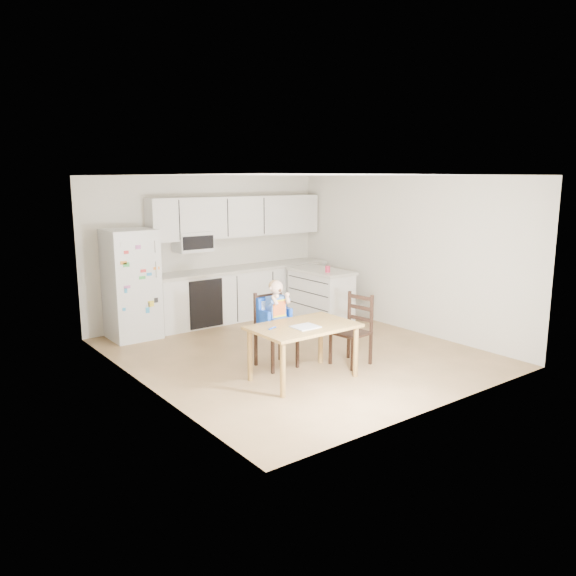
% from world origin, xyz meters
% --- Properties ---
extents(room, '(4.52, 5.01, 2.51)m').
position_xyz_m(room, '(0.00, 0.48, 1.25)').
color(room, olive).
rests_on(room, ground).
extents(refrigerator, '(0.72, 0.70, 1.70)m').
position_xyz_m(refrigerator, '(-1.55, 2.15, 0.85)').
color(refrigerator, silver).
rests_on(refrigerator, ground).
extents(kitchen_run, '(3.37, 0.62, 2.15)m').
position_xyz_m(kitchen_run, '(0.50, 2.24, 0.88)').
color(kitchen_run, silver).
rests_on(kitchen_run, ground).
extents(kitchen_island, '(0.64, 1.22, 0.90)m').
position_xyz_m(kitchen_island, '(1.51, 1.23, 0.45)').
color(kitchen_island, silver).
rests_on(kitchen_island, ground).
extents(red_cup, '(0.09, 0.09, 0.11)m').
position_xyz_m(red_cup, '(1.42, 0.94, 0.95)').
color(red_cup, '#D02A49').
rests_on(red_cup, kitchen_island).
extents(dining_table, '(1.29, 0.83, 0.69)m').
position_xyz_m(dining_table, '(-0.57, -0.90, 0.60)').
color(dining_table, olive).
rests_on(dining_table, ground).
extents(napkin, '(0.30, 0.26, 0.01)m').
position_xyz_m(napkin, '(-0.62, -0.99, 0.70)').
color(napkin, '#B9B8BE').
rests_on(napkin, dining_table).
extents(toddler_spoon, '(0.12, 0.06, 0.02)m').
position_xyz_m(toddler_spoon, '(-0.99, -0.81, 0.70)').
color(toddler_spoon, '#1341B9').
rests_on(toddler_spoon, dining_table).
extents(chair_booster, '(0.44, 0.44, 1.17)m').
position_xyz_m(chair_booster, '(-0.57, -0.28, 0.70)').
color(chair_booster, black).
rests_on(chair_booster, ground).
extents(chair_side, '(0.47, 0.47, 0.95)m').
position_xyz_m(chair_side, '(0.37, -0.84, 0.54)').
color(chair_side, black).
rests_on(chair_side, ground).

